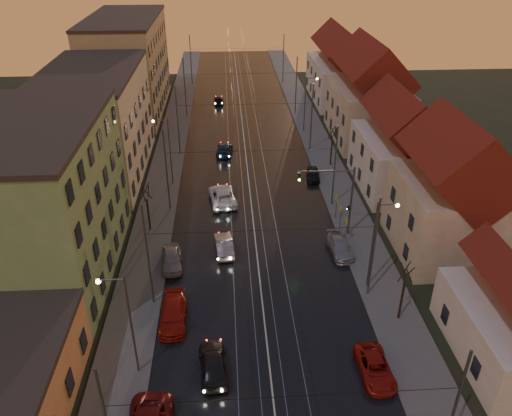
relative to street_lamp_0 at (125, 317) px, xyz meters
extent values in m
plane|color=black|center=(9.10, -2.00, -4.89)|extent=(160.00, 160.00, 0.00)
cube|color=black|center=(9.10, 38.00, -4.87)|extent=(16.00, 120.00, 0.04)
cube|color=#4C4C4C|center=(-0.90, 38.00, -4.81)|extent=(4.00, 120.00, 0.15)
cube|color=#4C4C4C|center=(19.10, 38.00, -4.81)|extent=(4.00, 120.00, 0.15)
cube|color=gray|center=(6.90, 38.00, -4.83)|extent=(0.06, 120.00, 0.03)
cube|color=gray|center=(8.33, 38.00, -4.83)|extent=(0.06, 120.00, 0.03)
cube|color=gray|center=(9.87, 38.00, -4.83)|extent=(0.06, 120.00, 0.03)
cube|color=gray|center=(11.30, 38.00, -4.83)|extent=(0.06, 120.00, 0.03)
cube|color=#62915C|center=(-8.40, 12.00, 1.61)|extent=(10.00, 18.00, 13.00)
cube|color=beige|center=(-8.40, 32.00, 1.11)|extent=(10.00, 20.00, 12.00)
cube|color=#958560|center=(-8.40, 56.00, 2.11)|extent=(10.00, 24.00, 14.00)
cube|color=tan|center=(26.10, 13.00, -1.39)|extent=(8.50, 10.00, 7.00)
pyramid|color=#5A1A14|center=(26.10, 13.00, 4.01)|extent=(8.67, 10.20, 3.80)
cube|color=silver|center=(26.10, 26.00, -1.89)|extent=(9.00, 12.00, 6.00)
pyramid|color=#5A1A14|center=(26.10, 26.00, 2.71)|extent=(9.18, 12.24, 3.20)
cube|color=tan|center=(26.10, 41.00, -1.14)|extent=(9.00, 14.00, 7.50)
pyramid|color=#5A1A14|center=(26.10, 41.00, 4.61)|extent=(9.18, 14.28, 4.00)
cube|color=silver|center=(26.10, 59.00, -1.64)|extent=(9.00, 16.00, 6.50)
pyramid|color=#5A1A14|center=(26.10, 59.00, 3.36)|extent=(9.18, 16.32, 3.50)
cylinder|color=#595B60|center=(17.70, -8.00, -0.39)|extent=(0.16, 0.16, 9.00)
cylinder|color=#595B60|center=(0.50, 7.00, -0.39)|extent=(0.16, 0.16, 9.00)
cylinder|color=#595B60|center=(17.70, 7.00, -0.39)|extent=(0.16, 0.16, 9.00)
cylinder|color=#595B60|center=(0.50, 22.00, -0.39)|extent=(0.16, 0.16, 9.00)
cylinder|color=#595B60|center=(17.70, 22.00, -0.39)|extent=(0.16, 0.16, 9.00)
cylinder|color=#595B60|center=(0.50, 37.00, -0.39)|extent=(0.16, 0.16, 9.00)
cylinder|color=#595B60|center=(17.70, 37.00, -0.39)|extent=(0.16, 0.16, 9.00)
cylinder|color=#595B60|center=(0.50, 52.00, -0.39)|extent=(0.16, 0.16, 9.00)
cylinder|color=#595B60|center=(17.70, 52.00, -0.39)|extent=(0.16, 0.16, 9.00)
cylinder|color=#595B60|center=(0.50, 70.00, -0.39)|extent=(0.16, 0.16, 9.00)
cylinder|color=#595B60|center=(17.70, 70.00, -0.39)|extent=(0.16, 0.16, 9.00)
cylinder|color=#595B60|center=(0.30, 0.00, -0.89)|extent=(0.14, 0.14, 8.00)
cylinder|color=#595B60|center=(-0.50, 0.00, 2.91)|extent=(1.60, 0.10, 0.10)
sphere|color=#FFD88C|center=(-1.22, 0.00, 2.81)|extent=(0.32, 0.32, 0.32)
cylinder|color=#595B60|center=(17.90, 8.00, -0.89)|extent=(0.14, 0.14, 8.00)
cylinder|color=#595B60|center=(18.70, 8.00, 2.91)|extent=(1.60, 0.10, 0.10)
sphere|color=#FFD88C|center=(19.42, 8.00, 2.81)|extent=(0.32, 0.32, 0.32)
cylinder|color=#595B60|center=(0.30, 28.00, -0.89)|extent=(0.14, 0.14, 8.00)
cylinder|color=#595B60|center=(-0.50, 28.00, 2.91)|extent=(1.60, 0.10, 0.10)
sphere|color=#FFD88C|center=(-1.22, 28.00, 2.81)|extent=(0.32, 0.32, 0.32)
cylinder|color=#595B60|center=(17.90, 44.00, -0.89)|extent=(0.14, 0.14, 8.00)
cylinder|color=#595B60|center=(18.70, 44.00, 2.91)|extent=(1.60, 0.10, 0.10)
sphere|color=#FFD88C|center=(19.42, 44.00, 2.81)|extent=(0.32, 0.32, 0.32)
cylinder|color=#595B60|center=(18.10, 16.00, -1.29)|extent=(0.20, 0.20, 7.20)
cylinder|color=#595B60|center=(15.50, 16.00, 2.01)|extent=(5.20, 0.14, 0.14)
imported|color=black|center=(13.10, 16.00, 1.41)|extent=(0.15, 0.18, 0.90)
sphere|color=#19FF3F|center=(13.10, 15.88, 1.26)|extent=(0.20, 0.20, 0.20)
cylinder|color=black|center=(-1.10, 18.00, -3.14)|extent=(0.18, 0.18, 3.50)
cylinder|color=black|center=(-0.86, 18.09, -0.59)|extent=(0.37, 0.92, 1.61)
cylinder|color=black|center=(-1.18, 18.23, -0.59)|extent=(0.91, 0.40, 1.61)
cylinder|color=black|center=(-1.33, 17.91, -0.59)|extent=(0.37, 0.92, 1.61)
cylinder|color=black|center=(-0.97, 17.78, -0.59)|extent=(0.84, 0.54, 1.62)
cylinder|color=black|center=(19.30, 4.00, -3.14)|extent=(0.18, 0.18, 3.50)
cylinder|color=black|center=(19.54, 4.09, -0.59)|extent=(0.37, 0.92, 1.61)
cylinder|color=black|center=(19.22, 4.23, -0.59)|extent=(0.91, 0.40, 1.61)
cylinder|color=black|center=(19.07, 3.91, -0.59)|extent=(0.37, 0.92, 1.61)
cylinder|color=black|center=(19.43, 3.78, -0.59)|extent=(0.84, 0.54, 1.62)
cylinder|color=black|center=(19.50, 32.00, -3.14)|extent=(0.18, 0.18, 3.50)
cylinder|color=black|center=(19.74, 32.09, -0.59)|extent=(0.37, 0.92, 1.61)
cylinder|color=black|center=(19.42, 32.23, -0.59)|extent=(0.91, 0.40, 1.61)
cylinder|color=black|center=(19.27, 31.91, -0.59)|extent=(0.37, 0.92, 1.61)
cylinder|color=black|center=(19.63, 31.78, -0.59)|extent=(0.84, 0.54, 1.62)
imported|color=black|center=(5.32, -0.29, -4.12)|extent=(2.22, 4.64, 1.53)
imported|color=gray|center=(6.14, 13.87, -4.17)|extent=(1.93, 4.47, 1.43)
imported|color=white|center=(6.02, 23.36, -4.10)|extent=(3.34, 5.94, 1.57)
imported|color=#172546|center=(6.33, 36.43, -4.20)|extent=(2.35, 4.85, 1.36)
imported|color=black|center=(5.53, 57.82, -4.24)|extent=(1.60, 3.79, 1.28)
imported|color=#A31910|center=(2.24, 4.79, -4.19)|extent=(2.05, 4.81, 1.38)
imported|color=#A6A5AB|center=(1.53, 12.02, -4.17)|extent=(2.16, 4.37, 1.43)
imported|color=#A31810|center=(16.02, -1.22, -4.28)|extent=(2.12, 4.43, 1.22)
imported|color=#A0A0A5|center=(16.70, 13.06, -4.24)|extent=(2.10, 4.56, 1.29)
imported|color=black|center=(16.70, 28.28, -4.26)|extent=(1.86, 3.80, 1.25)
camera|label=1|loc=(6.68, -24.16, 21.22)|focal=35.00mm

